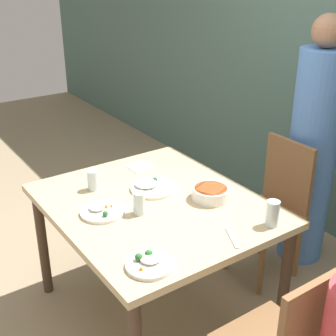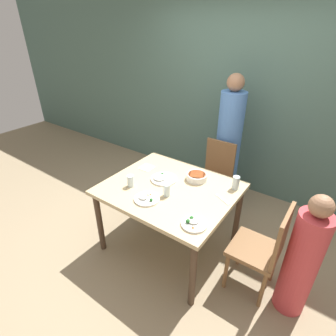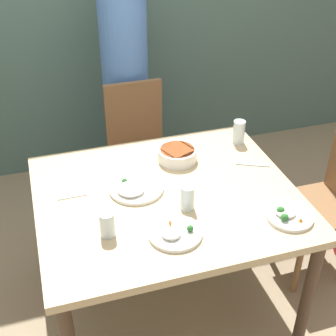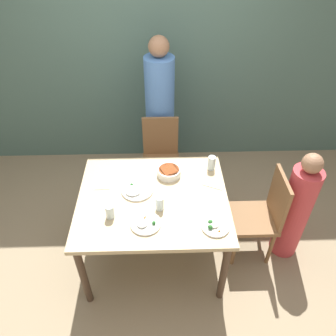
{
  "view_description": "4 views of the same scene",
  "coord_description": "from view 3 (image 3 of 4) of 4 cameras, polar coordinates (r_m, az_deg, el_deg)",
  "views": [
    {
      "loc": [
        1.89,
        -1.21,
        1.99
      ],
      "look_at": [
        0.02,
        0.07,
        0.95
      ],
      "focal_mm": 50.0,
      "sensor_mm": 36.0,
      "label": 1
    },
    {
      "loc": [
        1.24,
        -1.76,
        2.17
      ],
      "look_at": [
        0.01,
        -0.05,
        1.0
      ],
      "focal_mm": 28.0,
      "sensor_mm": 36.0,
      "label": 2
    },
    {
      "loc": [
        -0.53,
        -1.73,
        2.11
      ],
      "look_at": [
        0.01,
        0.0,
        0.91
      ],
      "focal_mm": 50.0,
      "sensor_mm": 36.0,
      "label": 3
    },
    {
      "loc": [
        0.07,
        -1.93,
        2.69
      ],
      "look_at": [
        0.13,
        0.08,
        1.01
      ],
      "focal_mm": 35.0,
      "sensor_mm": 36.0,
      "label": 4
    }
  ],
  "objects": [
    {
      "name": "napkin_folded",
      "position": [
        2.33,
        -11.8,
        -2.54
      ],
      "size": [
        0.14,
        0.14,
        0.01
      ],
      "color": "white",
      "rests_on": "dining_table"
    },
    {
      "name": "dining_table",
      "position": [
        2.3,
        -0.15,
        -4.81
      ],
      "size": [
        1.24,
        1.06,
        0.76
      ],
      "color": "tan",
      "rests_on": "ground_plane"
    },
    {
      "name": "ground_plane",
      "position": [
        2.77,
        -0.13,
        -15.84
      ],
      "size": [
        10.0,
        10.0,
        0.0
      ],
      "primitive_type": "plane",
      "color": "#998466"
    },
    {
      "name": "bowl_curry",
      "position": [
        2.48,
        1.14,
        1.69
      ],
      "size": [
        0.21,
        0.21,
        0.07
      ],
      "color": "white",
      "rests_on": "dining_table"
    },
    {
      "name": "chair_adult_spot",
      "position": [
        3.11,
        -3.55,
        2.42
      ],
      "size": [
        0.4,
        0.4,
        0.92
      ],
      "color": "brown",
      "rests_on": "ground_plane"
    },
    {
      "name": "fork_steel",
      "position": [
        2.5,
        10.31,
        0.42
      ],
      "size": [
        0.17,
        0.1,
        0.01
      ],
      "color": "silver",
      "rests_on": "dining_table"
    },
    {
      "name": "glass_water_short",
      "position": [
        2.0,
        -7.43,
        -6.83
      ],
      "size": [
        0.07,
        0.07,
        0.12
      ],
      "color": "silver",
      "rests_on": "dining_table"
    },
    {
      "name": "plate_rice_adult",
      "position": [
        2.01,
        0.82,
        -7.92
      ],
      "size": [
        0.24,
        0.24,
        0.05
      ],
      "color": "white",
      "rests_on": "dining_table"
    },
    {
      "name": "plate_noodles",
      "position": [
        2.27,
        -4.07,
        -2.46
      ],
      "size": [
        0.27,
        0.27,
        0.05
      ],
      "color": "white",
      "rests_on": "dining_table"
    },
    {
      "name": "glass_water_center",
      "position": [
        2.66,
        8.63,
        4.36
      ],
      "size": [
        0.07,
        0.07,
        0.13
      ],
      "color": "silver",
      "rests_on": "dining_table"
    },
    {
      "name": "glass_water_tall",
      "position": [
        2.13,
        2.38,
        -3.63
      ],
      "size": [
        0.06,
        0.06,
        0.12
      ],
      "color": "silver",
      "rests_on": "dining_table"
    },
    {
      "name": "chair_child_spot",
      "position": [
        2.8,
        18.95,
        -3.55
      ],
      "size": [
        0.4,
        0.4,
        0.92
      ],
      "rotation": [
        0.0,
        0.0,
        -1.57
      ],
      "color": "brown",
      "rests_on": "ground_plane"
    },
    {
      "name": "plate_rice_child",
      "position": [
        2.17,
        14.45,
        -5.58
      ],
      "size": [
        0.21,
        0.21,
        0.06
      ],
      "color": "white",
      "rests_on": "dining_table"
    },
    {
      "name": "person_adult",
      "position": [
        3.26,
        -5.14,
        9.53
      ],
      "size": [
        0.31,
        0.31,
        1.68
      ],
      "color": "#5184D1",
      "rests_on": "ground_plane"
    }
  ]
}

